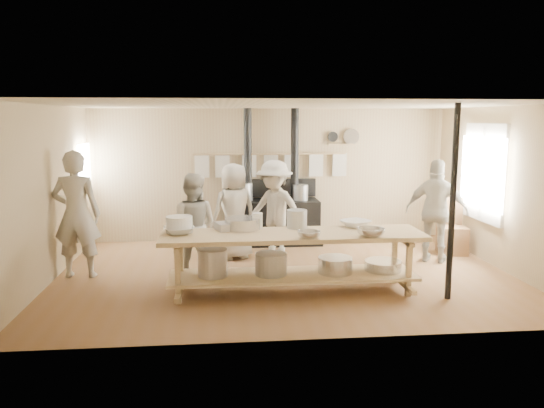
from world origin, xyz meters
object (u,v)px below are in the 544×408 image
(chair, at_px, (452,237))
(cook_center, at_px, (234,211))
(cook_far_left, at_px, (77,214))
(cook_left, at_px, (192,226))
(cook_by_window, at_px, (275,210))
(cook_right, at_px, (437,211))
(roasting_pan, at_px, (233,226))
(stove, at_px, (271,217))
(prep_table, at_px, (292,256))

(chair, bearing_deg, cook_center, -173.57)
(cook_far_left, relative_size, cook_left, 1.21)
(cook_by_window, distance_m, chair, 3.27)
(cook_right, relative_size, roasting_pan, 3.74)
(roasting_pan, bearing_deg, chair, 21.64)
(cook_far_left, height_order, cook_right, cook_far_left)
(cook_left, distance_m, cook_center, 1.26)
(cook_center, height_order, cook_right, cook_right)
(cook_center, height_order, chair, cook_center)
(roasting_pan, bearing_deg, cook_right, 17.05)
(stove, height_order, cook_far_left, stove)
(cook_far_left, height_order, cook_center, cook_far_left)
(chair, bearing_deg, cook_by_window, -171.86)
(cook_left, xyz_separation_m, cook_by_window, (1.34, 0.97, 0.05))
(cook_right, distance_m, cook_by_window, 2.72)
(cook_left, distance_m, cook_by_window, 1.66)
(prep_table, bearing_deg, cook_right, 27.75)
(prep_table, distance_m, cook_far_left, 3.35)
(stove, height_order, cook_by_window, stove)
(cook_left, bearing_deg, stove, -110.48)
(cook_left, bearing_deg, cook_center, -108.93)
(cook_center, height_order, cook_by_window, cook_by_window)
(prep_table, relative_size, chair, 3.64)
(cook_far_left, relative_size, chair, 1.96)
(chair, height_order, roasting_pan, chair)
(cook_by_window, bearing_deg, cook_left, -107.45)
(cook_left, relative_size, cook_right, 0.92)
(cook_by_window, xyz_separation_m, roasting_pan, (-0.75, -1.50, 0.05))
(cook_left, bearing_deg, prep_table, 160.94)
(cook_right, xyz_separation_m, roasting_pan, (-3.43, -1.05, 0.03))
(prep_table, distance_m, cook_left, 1.67)
(stove, distance_m, cook_far_left, 3.72)
(prep_table, distance_m, cook_by_window, 1.86)
(stove, height_order, cook_center, stove)
(cook_left, height_order, cook_center, cook_center)
(cook_center, bearing_deg, cook_far_left, -4.05)
(prep_table, bearing_deg, cook_by_window, 91.75)
(cook_right, relative_size, cook_by_window, 1.02)
(prep_table, height_order, chair, chair)
(stove, xyz_separation_m, cook_left, (-1.40, -2.16, 0.28))
(stove, height_order, roasting_pan, stove)
(prep_table, height_order, cook_left, cook_left)
(stove, xyz_separation_m, prep_table, (-0.00, -3.02, -0.00))
(stove, distance_m, chair, 3.36)
(stove, bearing_deg, prep_table, -90.04)
(stove, bearing_deg, cook_center, -124.48)
(stove, distance_m, cook_left, 2.59)
(roasting_pan, bearing_deg, prep_table, -22.33)
(chair, bearing_deg, roasting_pan, -151.51)
(chair, bearing_deg, prep_table, -142.10)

